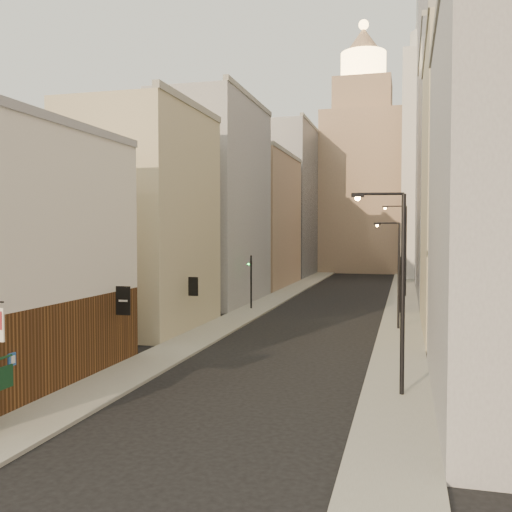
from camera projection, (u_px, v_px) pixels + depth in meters
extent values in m
cube|color=gray|center=(292.00, 290.00, 68.99)|extent=(3.00, 140.00, 0.15)
cube|color=gray|center=(403.00, 293.00, 65.67)|extent=(3.00, 140.00, 0.15)
cube|color=gray|center=(46.00, 117.00, 24.49)|extent=(0.60, 16.00, 0.40)
cube|color=#2558AC|center=(12.00, 359.00, 22.14)|extent=(0.08, 0.40, 0.50)
cube|color=black|center=(123.00, 301.00, 29.45)|extent=(0.80, 0.08, 1.50)
cube|color=black|center=(193.00, 286.00, 39.12)|extent=(0.70, 0.08, 1.30)
cube|color=#B3A989|center=(143.00, 220.00, 42.05)|extent=(8.00, 12.00, 16.00)
cube|color=gray|center=(214.00, 203.00, 57.42)|extent=(8.00, 16.00, 20.00)
cube|color=#967B62|center=(259.00, 221.00, 74.87)|extent=(8.00, 18.00, 17.00)
cube|color=gray|center=(289.00, 202.00, 94.03)|extent=(8.00, 20.00, 24.00)
cube|color=#B3A989|center=(484.00, 191.00, 39.69)|extent=(8.00, 16.00, 20.00)
cube|color=gray|center=(459.00, 175.00, 58.88)|extent=(8.00, 20.00, 26.00)
cube|color=gray|center=(486.00, 110.00, 83.86)|extent=(20.00, 22.00, 50.00)
cube|color=#967B62|center=(362.00, 194.00, 102.72)|extent=(14.00, 14.00, 28.00)
cube|color=#967B62|center=(363.00, 98.00, 101.99)|extent=(10.00, 10.00, 6.00)
cylinder|color=#FFCC72|center=(363.00, 67.00, 101.75)|extent=(8.00, 8.00, 5.00)
cone|color=#967B62|center=(363.00, 42.00, 101.55)|extent=(7.00, 7.00, 5.00)
sphere|color=#FFCC72|center=(364.00, 25.00, 101.43)|extent=(1.80, 1.80, 1.80)
cube|color=silver|center=(429.00, 167.00, 86.26)|extent=(8.00, 8.00, 34.00)
cylinder|color=silver|center=(431.00, 43.00, 85.46)|extent=(6.00, 6.00, 3.00)
sphere|color=gray|center=(431.00, 26.00, 85.35)|extent=(4.40, 4.40, 4.40)
cylinder|color=black|center=(431.00, 9.00, 85.24)|extent=(0.60, 0.60, 2.00)
cylinder|color=black|center=(403.00, 296.00, 24.44)|extent=(0.20, 0.20, 8.79)
cylinder|color=black|center=(381.00, 194.00, 24.31)|extent=(1.94, 0.50, 0.12)
cube|color=black|center=(358.00, 195.00, 24.37)|extent=(0.57, 0.32, 0.18)
sphere|color=#FFAD3F|center=(358.00, 198.00, 24.38)|extent=(0.23, 0.23, 0.23)
cylinder|color=black|center=(399.00, 277.00, 41.15)|extent=(0.17, 0.17, 7.79)
cylinder|color=black|center=(388.00, 223.00, 41.51)|extent=(1.63, 0.77, 0.10)
cube|color=black|center=(377.00, 224.00, 42.04)|extent=(0.51, 0.36, 0.16)
sphere|color=#FFAD3F|center=(377.00, 225.00, 42.05)|extent=(0.21, 0.21, 0.21)
cylinder|color=black|center=(406.00, 252.00, 61.79)|extent=(0.22, 0.22, 9.92)
cylinder|color=black|center=(396.00, 206.00, 61.84)|extent=(2.21, 0.16, 0.13)
cube|color=black|center=(385.00, 207.00, 62.11)|extent=(0.61, 0.25, 0.20)
sphere|color=#FFAD3F|center=(385.00, 208.00, 62.12)|extent=(0.26, 0.26, 0.26)
cylinder|color=black|center=(251.00, 283.00, 52.03)|extent=(0.16, 0.16, 5.00)
imported|color=black|center=(251.00, 264.00, 51.96)|extent=(0.41, 0.41, 1.19)
sphere|color=#19E533|center=(249.00, 264.00, 52.02)|extent=(0.16, 0.16, 0.16)
cylinder|color=black|center=(400.00, 285.00, 49.34)|extent=(0.16, 0.16, 5.00)
imported|color=black|center=(400.00, 266.00, 49.26)|extent=(0.67, 0.67, 1.47)
sphere|color=#19E533|center=(403.00, 266.00, 49.20)|extent=(0.16, 0.16, 0.16)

